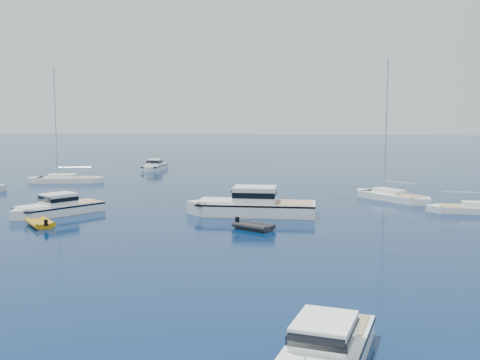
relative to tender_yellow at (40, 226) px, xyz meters
name	(u,v)px	position (x,y,z in m)	size (l,w,h in m)	color
ground	(192,283)	(14.32, -12.75, 0.00)	(400.00, 400.00, 0.00)	#07204A
motor_cruiser_left	(57,214)	(-0.94, 4.85, 0.00)	(2.60, 8.51, 2.23)	silver
motor_cruiser_centre	(252,215)	(15.11, 6.81, 0.00)	(3.51, 11.48, 3.01)	silver
motor_cruiser_horizon	(154,170)	(-3.45, 42.53, 0.00)	(2.36, 7.72, 2.03)	silver
sailboat_mid_r	(392,200)	(27.58, 16.81, 0.00)	(2.50, 9.61, 14.12)	white
sailboat_centre	(475,213)	(33.62, 10.30, 0.00)	(2.15, 8.27, 12.15)	white
sailboat_far_l	(66,183)	(-9.76, 26.01, 0.00)	(2.53, 9.72, 14.29)	white
tender_yellow	(40,226)	(0.00, 0.00, 0.00)	(1.82, 3.25, 0.95)	#BF820B
tender_grey_near	(254,229)	(15.89, 0.84, 0.00)	(1.73, 3.05, 0.95)	black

